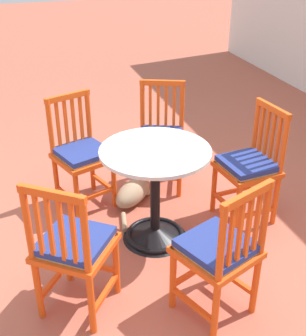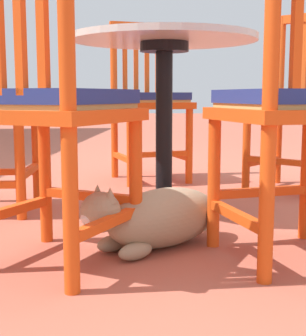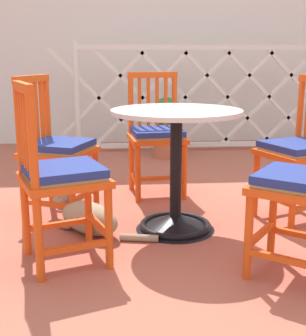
# 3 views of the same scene
# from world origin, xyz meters

# --- Properties ---
(ground_plane) EXTENTS (24.00, 24.00, 0.00)m
(ground_plane) POSITION_xyz_m (0.00, 0.00, 0.00)
(ground_plane) COLOR #AD5642
(building_wall_backdrop) EXTENTS (10.00, 0.20, 2.80)m
(building_wall_backdrop) POSITION_xyz_m (0.00, 3.23, 1.40)
(building_wall_backdrop) COLOR silver
(building_wall_backdrop) RESTS_ON ground_plane
(lattice_fence_panel) EXTENTS (3.42, 0.06, 1.18)m
(lattice_fence_panel) POSITION_xyz_m (0.52, 2.59, 0.59)
(lattice_fence_panel) COLOR silver
(lattice_fence_panel) RESTS_ON ground_plane
(cafe_table) EXTENTS (0.76, 0.76, 0.73)m
(cafe_table) POSITION_xyz_m (-0.13, 0.16, 0.28)
(cafe_table) COLOR black
(cafe_table) RESTS_ON ground_plane
(orange_chair_at_corner) EXTENTS (0.52, 0.52, 0.91)m
(orange_chair_at_corner) POSITION_xyz_m (0.67, 0.28, 0.45)
(orange_chair_at_corner) COLOR #E04C14
(orange_chair_at_corner) RESTS_ON ground_plane
(orange_chair_by_planter) EXTENTS (0.44, 0.44, 0.91)m
(orange_chair_by_planter) POSITION_xyz_m (-0.18, 0.92, 0.45)
(orange_chair_by_planter) COLOR #E04C14
(orange_chair_by_planter) RESTS_ON ground_plane
(orange_chair_facing_out) EXTENTS (0.52, 0.52, 0.91)m
(orange_chair_facing_out) POSITION_xyz_m (-0.86, 0.45, 0.45)
(orange_chair_facing_out) COLOR #E04C14
(orange_chair_facing_out) RESTS_ON ground_plane
(orange_chair_near_fence) EXTENTS (0.51, 0.51, 0.91)m
(orange_chair_near_fence) POSITION_xyz_m (-0.76, -0.25, 0.45)
(orange_chair_near_fence) COLOR #E04C14
(orange_chair_near_fence) RESTS_ON ground_plane
(orange_chair_tucked_in) EXTENTS (0.56, 0.56, 0.91)m
(orange_chair_tucked_in) POSITION_xyz_m (0.38, -0.49, 0.45)
(orange_chair_tucked_in) COLOR #E04C14
(orange_chair_tucked_in) RESTS_ON ground_plane
(tabby_cat) EXTENTS (0.64, 0.47, 0.23)m
(tabby_cat) POSITION_xyz_m (-0.67, 0.16, 0.10)
(tabby_cat) COLOR #9E896B
(tabby_cat) RESTS_ON ground_plane
(terracotta_planter) EXTENTS (0.32, 0.32, 0.62)m
(terracotta_planter) POSITION_xyz_m (0.04, 2.22, 0.33)
(terracotta_planter) COLOR #B25B3D
(terracotta_planter) RESTS_ON ground_plane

